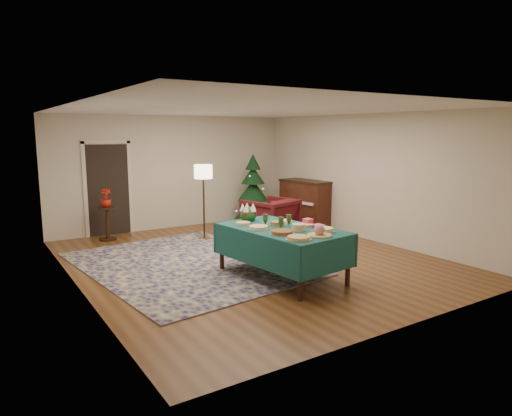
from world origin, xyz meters
TOP-DOWN VIEW (x-y plane):
  - room_shell at (0.00, 0.00)m, footprint 7.00×7.00m
  - doorway at (-1.60, 3.48)m, footprint 1.08×0.04m
  - rug at (-1.11, 0.34)m, footprint 3.63×4.52m
  - buffet_table at (-0.14, -1.15)m, footprint 1.45×2.20m
  - platter_0 at (-0.41, -1.93)m, footprint 0.37×0.37m
  - platter_1 at (-0.02, -1.92)m, footprint 0.36×0.36m
  - platter_2 at (0.23, -1.73)m, footprint 0.33×0.33m
  - platter_3 at (-0.40, -1.52)m, footprint 0.38×0.38m
  - platter_4 at (-0.05, -1.47)m, footprint 0.24×0.24m
  - platter_5 at (0.24, -1.28)m, footprint 0.28×0.28m
  - platter_6 at (-0.50, -1.04)m, footprint 0.34×0.34m
  - platter_7 at (-0.11, -0.99)m, footprint 0.26×0.26m
  - platter_8 at (0.16, -0.84)m, footprint 0.28×0.28m
  - platter_9 at (-0.52, -0.60)m, footprint 0.28×0.28m
  - goblet_0 at (-0.25, -0.85)m, footprint 0.09×0.09m
  - goblet_1 at (0.05, -1.09)m, footprint 0.09×0.09m
  - goblet_2 at (-0.18, -1.19)m, footprint 0.09×0.09m
  - napkin_stack at (0.39, -1.42)m, footprint 0.18×0.18m
  - gift_box at (0.35, -1.20)m, footprint 0.14×0.14m
  - centerpiece at (-0.27, -0.35)m, footprint 0.29×0.29m
  - armchair at (1.22, 1.15)m, footprint 1.16×1.11m
  - floor_lamp at (0.02, 1.95)m, footprint 0.39×0.39m
  - side_table at (-1.80, 2.96)m, footprint 0.41×0.41m
  - potted_plant at (-1.80, 2.96)m, footprint 0.22×0.40m
  - christmas_tree at (1.89, 2.90)m, footprint 1.20×1.20m
  - piano at (2.70, 1.78)m, footprint 0.76×1.39m

SIDE VIEW (x-z plane):
  - rug at x=-1.11m, z-range 0.00..0.02m
  - side_table at x=-1.80m, z-range -0.01..0.71m
  - armchair at x=1.22m, z-range 0.00..0.99m
  - piano at x=2.70m, z-range -0.01..1.14m
  - buffet_table at x=-0.14m, z-range 0.24..1.05m
  - christmas_tree at x=1.89m, z-range -0.09..1.68m
  - platter_5 at x=0.24m, z-range 0.81..0.85m
  - platter_9 at x=-0.52m, z-range 0.81..0.85m
  - platter_8 at x=0.16m, z-range 0.81..0.85m
  - napkin_stack at x=0.39m, z-range 0.81..0.85m
  - platter_0 at x=-0.41m, z-range 0.81..0.86m
  - platter_3 at x=-0.40m, z-range 0.81..0.86m
  - platter_6 at x=-0.50m, z-range 0.81..0.86m
  - potted_plant at x=-1.80m, z-range 0.72..0.95m
  - platter_2 at x=0.23m, z-range 0.81..0.87m
  - platter_7 at x=-0.11m, z-range 0.80..0.88m
  - platter_4 at x=-0.05m, z-range 0.80..0.91m
  - gift_box at x=0.35m, z-range 0.81..0.91m
  - platter_1 at x=-0.02m, z-range 0.79..0.96m
  - goblet_0 at x=-0.25m, z-range 0.81..1.00m
  - goblet_1 at x=0.05m, z-range 0.81..1.00m
  - goblet_2 at x=-0.18m, z-range 0.81..1.00m
  - centerpiece at x=-0.27m, z-range 0.78..1.11m
  - doorway at x=-1.60m, z-range 0.02..2.18m
  - room_shell at x=0.00m, z-range -2.15..4.85m
  - floor_lamp at x=0.02m, z-range 0.56..2.19m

